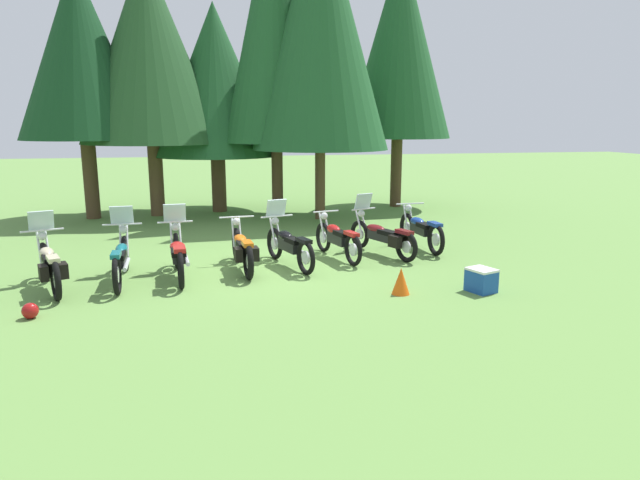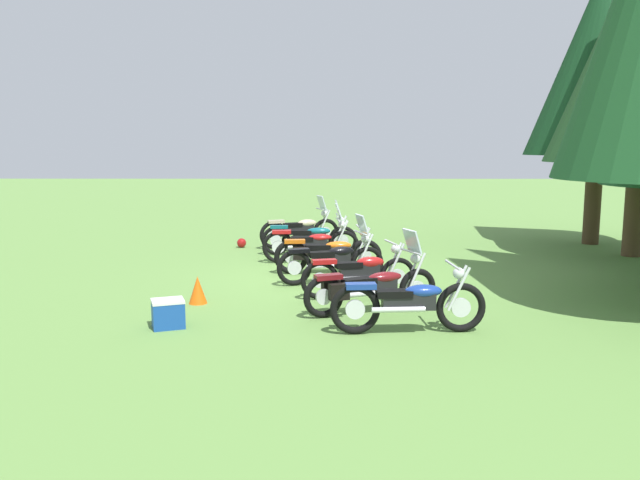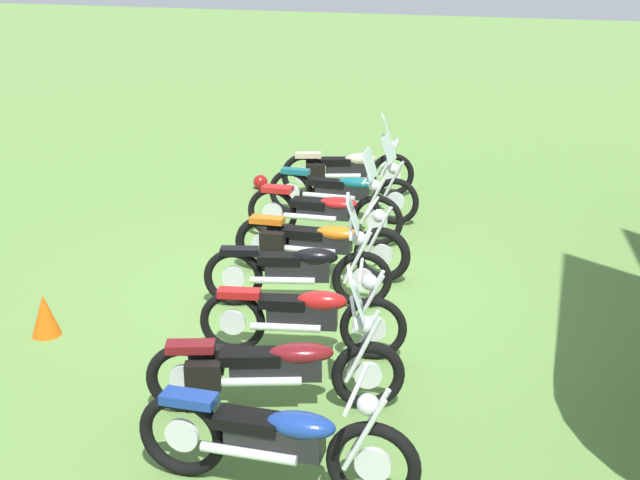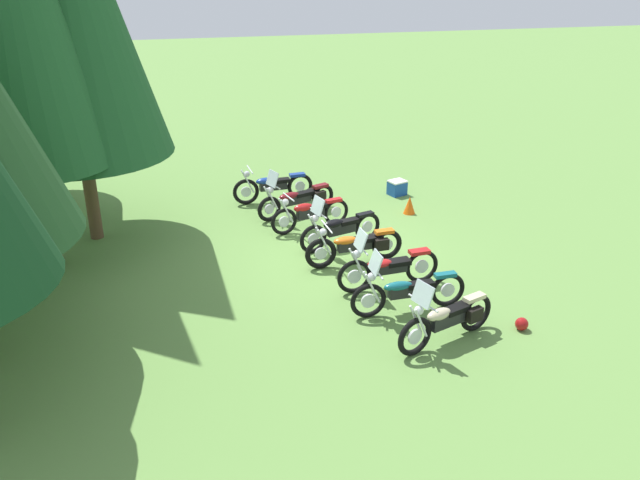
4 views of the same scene
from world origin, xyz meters
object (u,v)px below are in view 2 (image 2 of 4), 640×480
object	(u,v)px
motorcycle_3	(326,253)
dropped_helmet	(242,243)
motorcycle_1	(311,236)
motorcycle_0	(299,230)
motorcycle_5	(361,272)
motorcycle_7	(410,302)
motorcycle_2	(312,242)
traffic_cone	(198,290)
motorcycle_6	(370,286)
motorcycle_4	(333,260)
picnic_cooler	(168,313)
pine_tree_0	(602,58)

from	to	relation	value
motorcycle_3	dropped_helmet	world-z (taller)	motorcycle_3
motorcycle_1	dropped_helmet	world-z (taller)	motorcycle_1
motorcycle_3	motorcycle_0	bearing A→B (deg)	97.11
motorcycle_5	motorcycle_7	size ratio (longest dim) A/B	0.92
motorcycle_2	motorcycle_7	bearing A→B (deg)	-79.81
motorcycle_3	motorcycle_7	world-z (taller)	motorcycle_7
motorcycle_0	motorcycle_1	world-z (taller)	motorcycle_0
motorcycle_7	traffic_cone	distance (m)	3.87
motorcycle_5	dropped_helmet	world-z (taller)	motorcycle_5
motorcycle_0	motorcycle_3	distance (m)	3.59
motorcycle_3	motorcycle_7	distance (m)	4.53
motorcycle_5	motorcycle_6	bearing A→B (deg)	-98.54
motorcycle_3	traffic_cone	bearing A→B (deg)	-135.05
motorcycle_1	motorcycle_2	xyz separation A→B (m)	(1.06, 0.05, 0.01)
motorcycle_0	traffic_cone	size ratio (longest dim) A/B	4.46
motorcycle_4	dropped_helmet	distance (m)	5.07
motorcycle_3	motorcycle_7	xyz separation A→B (m)	(4.37, 1.20, 0.01)
motorcycle_3	traffic_cone	xyz separation A→B (m)	(2.63, -2.25, -0.21)
traffic_cone	motorcycle_7	bearing A→B (deg)	63.32
motorcycle_0	dropped_helmet	bearing A→B (deg)	161.80
picnic_cooler	pine_tree_0	bearing A→B (deg)	130.15
motorcycle_1	motorcycle_6	distance (m)	5.69
motorcycle_3	motorcycle_7	bearing A→B (deg)	-79.16
motorcycle_5	pine_tree_0	distance (m)	10.39
motorcycle_1	picnic_cooler	distance (m)	6.75
motorcycle_4	motorcycle_7	world-z (taller)	motorcycle_4
motorcycle_0	motorcycle_6	xyz separation A→B (m)	(6.78, 1.44, -0.03)
motorcycle_1	motorcycle_2	distance (m)	1.06
motorcycle_5	pine_tree_0	size ratio (longest dim) A/B	0.28
motorcycle_4	motorcycle_0	bearing A→B (deg)	84.02
motorcycle_2	motorcycle_6	bearing A→B (deg)	-82.10
motorcycle_7	picnic_cooler	world-z (taller)	motorcycle_7
motorcycle_0	pine_tree_0	xyz separation A→B (m)	(-0.67, 8.16, 4.57)
motorcycle_6	traffic_cone	world-z (taller)	motorcycle_6
motorcycle_2	dropped_helmet	bearing A→B (deg)	126.80
motorcycle_5	motorcycle_7	world-z (taller)	motorcycle_7
motorcycle_6	dropped_helmet	bearing A→B (deg)	92.99
picnic_cooler	motorcycle_2	bearing A→B (deg)	158.88
pine_tree_0	dropped_helmet	distance (m)	10.92
motorcycle_3	motorcycle_4	size ratio (longest dim) A/B	1.08
motorcycle_3	picnic_cooler	bearing A→B (deg)	-124.91
motorcycle_6	traffic_cone	distance (m)	3.03
motorcycle_1	traffic_cone	distance (m)	5.31
motorcycle_0	motorcycle_2	size ratio (longest dim) A/B	0.93
motorcycle_3	dropped_helmet	bearing A→B (deg)	118.87
pine_tree_0	motorcycle_0	bearing A→B (deg)	-85.28
traffic_cone	dropped_helmet	bearing A→B (deg)	-179.66
motorcycle_1	motorcycle_3	xyz separation A→B (m)	(2.33, 0.38, -0.02)
motorcycle_5	motorcycle_6	xyz separation A→B (m)	(1.10, 0.10, -0.00)
motorcycle_4	dropped_helmet	size ratio (longest dim) A/B	8.61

